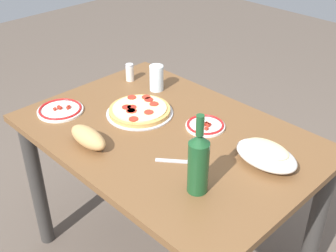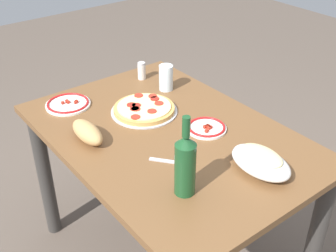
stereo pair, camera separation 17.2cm
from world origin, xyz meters
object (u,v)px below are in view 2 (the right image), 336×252
(pepperoni_pizza, at_px, (144,109))
(side_plate_near, at_px, (207,128))
(baked_pasta_dish, at_px, (261,161))
(side_plate_far, at_px, (68,104))
(water_glass, at_px, (166,78))
(spice_shaker, at_px, (142,71))
(wine_bottle, at_px, (185,164))
(bread_loaf, at_px, (87,132))
(dining_table, at_px, (168,159))

(pepperoni_pizza, bearing_deg, side_plate_near, -156.68)
(baked_pasta_dish, xyz_separation_m, side_plate_far, (0.85, 0.32, -0.03))
(baked_pasta_dish, xyz_separation_m, water_glass, (0.70, -0.12, 0.02))
(side_plate_far, distance_m, spice_shaker, 0.42)
(wine_bottle, relative_size, bread_loaf, 1.51)
(spice_shaker, bearing_deg, pepperoni_pizza, 146.88)
(baked_pasta_dish, distance_m, bread_loaf, 0.67)
(side_plate_far, xyz_separation_m, spice_shaker, (0.03, -0.42, 0.03))
(wine_bottle, bearing_deg, side_plate_far, 2.76)
(pepperoni_pizza, bearing_deg, dining_table, 174.44)
(pepperoni_pizza, xyz_separation_m, side_plate_far, (0.26, 0.24, -0.01))
(dining_table, xyz_separation_m, baked_pasta_dish, (-0.40, -0.10, 0.18))
(baked_pasta_dish, height_order, spice_shaker, spice_shaker)
(pepperoni_pizza, relative_size, side_plate_near, 1.78)
(water_glass, distance_m, bread_loaf, 0.53)
(side_plate_far, bearing_deg, dining_table, -154.19)
(spice_shaker, bearing_deg, dining_table, 156.93)
(dining_table, distance_m, water_glass, 0.43)
(water_glass, height_order, spice_shaker, water_glass)
(water_glass, bearing_deg, wine_bottle, 147.14)
(dining_table, relative_size, baked_pasta_dish, 4.97)
(dining_table, relative_size, wine_bottle, 4.13)
(pepperoni_pizza, xyz_separation_m, side_plate_near, (-0.27, -0.12, -0.01))
(side_plate_near, xyz_separation_m, bread_loaf, (0.23, 0.42, 0.03))
(water_glass, height_order, side_plate_far, water_glass)
(dining_table, distance_m, baked_pasta_dish, 0.45)
(side_plate_near, bearing_deg, water_glass, -13.01)
(pepperoni_pizza, xyz_separation_m, baked_pasta_dish, (-0.59, -0.09, 0.03))
(side_plate_far, bearing_deg, bread_loaf, 167.94)
(bread_loaf, distance_m, spice_shaker, 0.59)
(water_glass, bearing_deg, pepperoni_pizza, 118.71)
(side_plate_near, relative_size, spice_shaker, 1.88)
(baked_pasta_dish, xyz_separation_m, spice_shaker, (0.87, -0.10, 0.00))
(pepperoni_pizza, distance_m, water_glass, 0.24)
(side_plate_near, bearing_deg, pepperoni_pizza, 23.32)
(side_plate_far, bearing_deg, wine_bottle, -177.24)
(dining_table, xyz_separation_m, wine_bottle, (-0.32, 0.18, 0.25))
(water_glass, relative_size, bread_loaf, 0.64)
(bread_loaf, xyz_separation_m, spice_shaker, (0.33, -0.48, 0.01))
(wine_bottle, bearing_deg, side_plate_near, -52.64)
(side_plate_far, distance_m, bread_loaf, 0.31)
(wine_bottle, height_order, bread_loaf, wine_bottle)
(water_glass, xyz_separation_m, side_plate_far, (0.14, 0.44, -0.05))
(baked_pasta_dish, relative_size, spice_shaker, 2.76)
(wine_bottle, relative_size, side_plate_far, 1.45)
(dining_table, bearing_deg, bread_loaf, 62.33)
(pepperoni_pizza, bearing_deg, water_glass, -61.29)
(side_plate_near, height_order, bread_loaf, bread_loaf)
(dining_table, xyz_separation_m, water_glass, (0.31, -0.23, 0.20))
(water_glass, bearing_deg, dining_table, 143.65)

